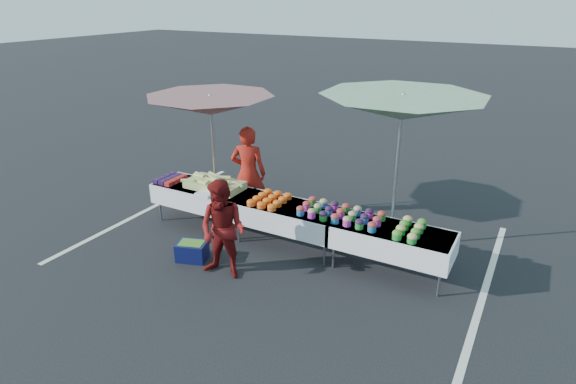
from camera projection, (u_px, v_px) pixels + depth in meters
The scene contains 17 objects.
ground at pixel (288, 245), 8.34m from camera, with size 80.00×80.00×0.00m, color black.
stripe_left at pixel (150, 208), 9.76m from camera, with size 0.10×5.00×0.00m, color silver.
stripe_right at pixel (483, 297), 6.91m from camera, with size 0.10×5.00×0.00m, color silver.
table_left at pixel (203, 195), 8.92m from camera, with size 1.86×0.81×0.75m.
table_center at pixel (288, 215), 8.12m from camera, with size 1.86×0.81×0.75m.
table_right at pixel (392, 239), 7.32m from camera, with size 1.86×0.81×0.75m.
berry_punnets at pixel (170, 179), 9.11m from camera, with size 0.40×0.54×0.08m.
corn_pile at pixel (214, 184), 8.75m from camera, with size 1.16×0.57×0.26m.
plastic_bags at pixel (205, 194), 8.47m from camera, with size 0.30×0.25×0.05m, color white.
carrot_bowls at pixel (270, 199), 8.18m from camera, with size 0.55×0.69×0.11m.
potato_cups at pixel (341, 213), 7.60m from camera, with size 1.34×0.58×0.16m.
bean_baskets at pixel (410, 229), 7.10m from camera, with size 0.36×0.68×0.15m.
vendor at pixel (248, 173), 9.04m from camera, with size 0.66×0.44×1.82m, color #AA1E13.
customer at pixel (223, 230), 7.17m from camera, with size 0.75×0.59×1.55m, color maroon.
umbrella_left at pixel (211, 106), 8.64m from camera, with size 3.08×3.08×2.39m.
umbrella_right at pixel (402, 109), 7.37m from camera, with size 3.35×3.35×2.65m.
storage_bin at pixel (192, 251), 7.84m from camera, with size 0.56×0.48×0.31m.
Camera 1 is at (3.54, -6.45, 4.04)m, focal length 30.00 mm.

